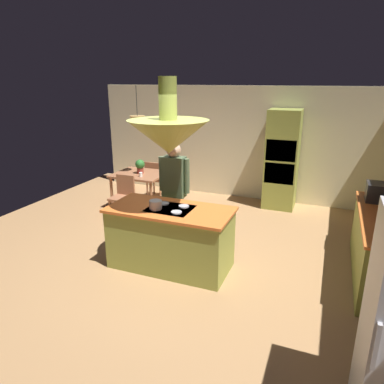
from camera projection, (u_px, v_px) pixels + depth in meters
name	position (u px, v px, depth m)	size (l,w,h in m)	color
ground	(177.00, 260.00, 5.51)	(8.16, 8.16, 0.00)	#AD7F51
wall_back	(237.00, 143.00, 8.17)	(6.80, 0.10, 2.55)	beige
kitchen_island	(171.00, 237.00, 5.19)	(1.79, 0.87, 0.94)	#939E42
counter_run_right	(381.00, 247.00, 4.89)	(0.73, 2.20, 0.92)	#939E42
oven_tower	(282.00, 160.00, 7.49)	(0.66, 0.62, 2.10)	#939E42
dining_table	(140.00, 178.00, 7.59)	(1.06, 0.93, 0.76)	#A06442
person_at_island	(174.00, 188.00, 5.74)	(0.53, 0.23, 1.73)	tan
range_hood	(168.00, 135.00, 4.73)	(1.10, 1.10, 1.00)	#939E42
pendant_light_over_table	(138.00, 121.00, 7.22)	(0.32, 0.32, 0.82)	#E0B266
chair_facing_island	(123.00, 194.00, 7.03)	(0.40, 0.40, 0.87)	#A06442
chair_by_back_wall	(155.00, 177.00, 8.24)	(0.40, 0.40, 0.87)	#A06442
potted_plant_on_table	(140.00, 166.00, 7.51)	(0.20, 0.20, 0.30)	#99382D
cup_on_table	(141.00, 175.00, 7.29)	(0.07, 0.07, 0.09)	white
microwave_on_counter	(383.00, 193.00, 5.29)	(0.46, 0.36, 0.28)	#232326
cooking_pot_on_cooktop	(156.00, 205.00, 4.97)	(0.18, 0.18, 0.12)	#B2B2B7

